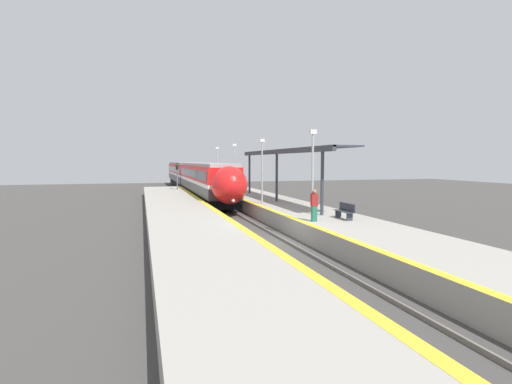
% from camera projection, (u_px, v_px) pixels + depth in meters
% --- Properties ---
extents(ground_plane, '(120.00, 120.00, 0.00)m').
position_uv_depth(ground_plane, '(271.00, 242.00, 20.87)').
color(ground_plane, '#423F3D').
extents(rail_left, '(0.08, 90.00, 0.15)m').
position_uv_depth(rail_left, '(257.00, 242.00, 20.67)').
color(rail_left, slate).
rests_on(rail_left, ground_plane).
extents(rail_right, '(0.08, 90.00, 0.15)m').
position_uv_depth(rail_right, '(283.00, 240.00, 21.06)').
color(rail_right, slate).
rests_on(rail_right, ground_plane).
extents(train, '(2.87, 49.02, 4.03)m').
position_uv_depth(train, '(192.00, 176.00, 52.20)').
color(train, black).
rests_on(train, ground_plane).
extents(platform_right, '(4.70, 64.00, 1.02)m').
position_uv_depth(platform_right, '(339.00, 229.00, 21.92)').
color(platform_right, '#9E998E').
rests_on(platform_right, ground_plane).
extents(platform_left, '(4.57, 64.00, 1.02)m').
position_uv_depth(platform_left, '(196.00, 237.00, 19.76)').
color(platform_left, '#9E998E').
rests_on(platform_left, ground_plane).
extents(platform_bench, '(0.44, 1.72, 0.89)m').
position_uv_depth(platform_bench, '(345.00, 211.00, 22.21)').
color(platform_bench, '#2D333D').
rests_on(platform_bench, platform_right).
extents(person_waiting, '(0.36, 0.23, 1.72)m').
position_uv_depth(person_waiting, '(314.00, 205.00, 21.29)').
color(person_waiting, '#1E604C').
rests_on(person_waiting, platform_right).
extents(railway_signal, '(0.28, 0.28, 3.97)m').
position_uv_depth(railway_signal, '(177.00, 177.00, 45.09)').
color(railway_signal, '#59595E').
rests_on(railway_signal, ground_plane).
extents(lamppost_near, '(0.36, 0.20, 4.90)m').
position_uv_depth(lamppost_near, '(313.00, 169.00, 21.27)').
color(lamppost_near, '#9E9EA3').
rests_on(lamppost_near, platform_right).
extents(lamppost_mid, '(0.36, 0.20, 4.90)m').
position_uv_depth(lamppost_mid, '(262.00, 166.00, 30.16)').
color(lamppost_mid, '#9E9EA3').
rests_on(lamppost_mid, platform_right).
extents(lamppost_far, '(0.36, 0.20, 4.90)m').
position_uv_depth(lamppost_far, '(235.00, 165.00, 39.04)').
color(lamppost_far, '#9E9EA3').
rests_on(lamppost_far, platform_right).
extents(lamppost_farthest, '(0.36, 0.20, 4.90)m').
position_uv_depth(lamppost_farthest, '(217.00, 164.00, 47.93)').
color(lamppost_farthest, '#9E9EA3').
rests_on(lamppost_farthest, platform_right).
extents(station_canopy, '(2.02, 19.62, 4.15)m').
position_uv_depth(station_canopy, '(284.00, 153.00, 31.70)').
color(station_canopy, '#333842').
rests_on(station_canopy, platform_right).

